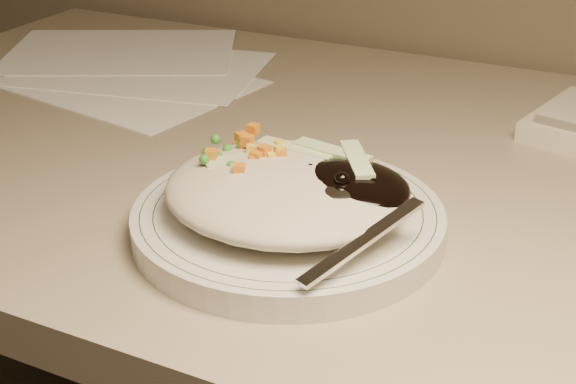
% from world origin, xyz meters
% --- Properties ---
extents(desk, '(1.40, 0.70, 0.74)m').
position_xyz_m(desk, '(0.00, 1.38, 0.54)').
color(desk, gray).
rests_on(desk, ground).
extents(plate, '(0.25, 0.25, 0.02)m').
position_xyz_m(plate, '(-0.06, 1.21, 0.75)').
color(plate, silver).
rests_on(plate, desk).
extents(plate_rim, '(0.24, 0.24, 0.00)m').
position_xyz_m(plate_rim, '(-0.06, 1.21, 0.76)').
color(plate_rim, '#144723').
rests_on(plate_rim, plate).
extents(meal, '(0.21, 0.19, 0.05)m').
position_xyz_m(meal, '(-0.05, 1.21, 0.78)').
color(meal, '#B3A791').
rests_on(meal, plate).
extents(papers, '(0.42, 0.39, 0.00)m').
position_xyz_m(papers, '(-0.43, 1.51, 0.74)').
color(papers, white).
rests_on(papers, desk).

